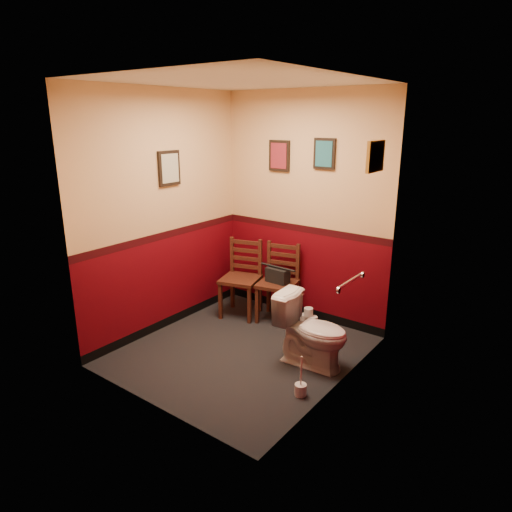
# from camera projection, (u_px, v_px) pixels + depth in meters

# --- Properties ---
(floor) EXTENTS (2.20, 2.40, 0.00)m
(floor) POSITION_uv_depth(u_px,v_px,m) (242.00, 351.00, 4.86)
(floor) COLOR black
(floor) RESTS_ON ground
(ceiling) EXTENTS (2.20, 2.40, 0.00)m
(ceiling) POSITION_uv_depth(u_px,v_px,m) (239.00, 81.00, 4.07)
(ceiling) COLOR silver
(ceiling) RESTS_ON ground
(wall_back) EXTENTS (2.20, 0.00, 2.70)m
(wall_back) POSITION_uv_depth(u_px,v_px,m) (304.00, 209.00, 5.38)
(wall_back) COLOR #55040C
(wall_back) RESTS_ON ground
(wall_front) EXTENTS (2.20, 0.00, 2.70)m
(wall_front) POSITION_uv_depth(u_px,v_px,m) (145.00, 257.00, 3.54)
(wall_front) COLOR #55040C
(wall_front) RESTS_ON ground
(wall_left) EXTENTS (0.00, 2.40, 2.70)m
(wall_left) POSITION_uv_depth(u_px,v_px,m) (164.00, 214.00, 5.09)
(wall_left) COLOR #55040C
(wall_left) RESTS_ON ground
(wall_right) EXTENTS (0.00, 2.40, 2.70)m
(wall_right) POSITION_uv_depth(u_px,v_px,m) (343.00, 246.00, 3.83)
(wall_right) COLOR #55040C
(wall_right) RESTS_ON ground
(grab_bar) EXTENTS (0.05, 0.56, 0.06)m
(grab_bar) POSITION_uv_depth(u_px,v_px,m) (350.00, 282.00, 4.16)
(grab_bar) COLOR silver
(grab_bar) RESTS_ON wall_right
(framed_print_back_a) EXTENTS (0.28, 0.04, 0.36)m
(framed_print_back_a) POSITION_uv_depth(u_px,v_px,m) (279.00, 156.00, 5.39)
(framed_print_back_a) COLOR black
(framed_print_back_a) RESTS_ON wall_back
(framed_print_back_b) EXTENTS (0.26, 0.04, 0.34)m
(framed_print_back_b) POSITION_uv_depth(u_px,v_px,m) (324.00, 154.00, 5.03)
(framed_print_back_b) COLOR black
(framed_print_back_b) RESTS_ON wall_back
(framed_print_left) EXTENTS (0.04, 0.30, 0.38)m
(framed_print_left) POSITION_uv_depth(u_px,v_px,m) (169.00, 168.00, 5.01)
(framed_print_left) COLOR black
(framed_print_left) RESTS_ON wall_left
(framed_print_right) EXTENTS (0.04, 0.34, 0.28)m
(framed_print_right) POSITION_uv_depth(u_px,v_px,m) (375.00, 156.00, 4.10)
(framed_print_right) COLOR olive
(framed_print_right) RESTS_ON wall_right
(toilet) EXTENTS (0.76, 0.46, 0.72)m
(toilet) POSITION_uv_depth(u_px,v_px,m) (312.00, 332.00, 4.50)
(toilet) COLOR white
(toilet) RESTS_ON floor
(toilet_brush) EXTENTS (0.11, 0.11, 0.39)m
(toilet_brush) POSITION_uv_depth(u_px,v_px,m) (301.00, 389.00, 4.07)
(toilet_brush) COLOR silver
(toilet_brush) RESTS_ON floor
(chair_left) EXTENTS (0.55, 0.55, 0.95)m
(chair_left) POSITION_uv_depth(u_px,v_px,m) (242.00, 278.00, 5.65)
(chair_left) COLOR #502418
(chair_left) RESTS_ON floor
(chair_right) EXTENTS (0.53, 0.53, 0.94)m
(chair_right) POSITION_uv_depth(u_px,v_px,m) (279.00, 283.00, 5.52)
(chair_right) COLOR #502418
(chair_right) RESTS_ON floor
(handbag) EXTENTS (0.28, 0.15, 0.20)m
(handbag) POSITION_uv_depth(u_px,v_px,m) (278.00, 275.00, 5.45)
(handbag) COLOR black
(handbag) RESTS_ON chair_right
(tp_stack) EXTENTS (0.23, 0.12, 0.20)m
(tp_stack) POSITION_uv_depth(u_px,v_px,m) (309.00, 317.00, 5.49)
(tp_stack) COLOR silver
(tp_stack) RESTS_ON floor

